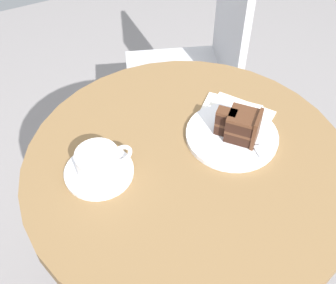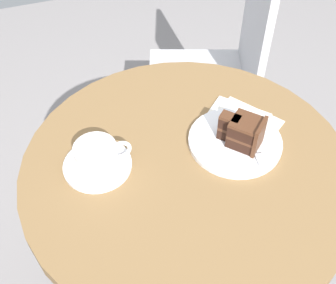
# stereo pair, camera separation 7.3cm
# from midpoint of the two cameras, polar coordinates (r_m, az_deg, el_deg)

# --- Properties ---
(cafe_table) EXTENTS (0.71, 0.71, 0.74)m
(cafe_table) POSITION_cam_midpoint_polar(r_m,az_deg,el_deg) (1.00, 0.39, -7.26)
(cafe_table) COLOR brown
(cafe_table) RESTS_ON ground
(saucer) EXTENTS (0.14, 0.14, 0.01)m
(saucer) POSITION_cam_midpoint_polar(r_m,az_deg,el_deg) (0.89, -11.65, -4.07)
(saucer) COLOR white
(saucer) RESTS_ON cafe_table
(coffee_cup) EXTENTS (0.12, 0.09, 0.06)m
(coffee_cup) POSITION_cam_midpoint_polar(r_m,az_deg,el_deg) (0.87, -11.75, -2.78)
(coffee_cup) COLOR white
(coffee_cup) RESTS_ON saucer
(teaspoon) EXTENTS (0.06, 0.08, 0.00)m
(teaspoon) POSITION_cam_midpoint_polar(r_m,az_deg,el_deg) (0.87, -9.42, -5.06)
(teaspoon) COLOR silver
(teaspoon) RESTS_ON saucer
(cake_plate) EXTENTS (0.21, 0.21, 0.01)m
(cake_plate) POSITION_cam_midpoint_polar(r_m,az_deg,el_deg) (0.95, 6.47, 0.78)
(cake_plate) COLOR white
(cake_plate) RESTS_ON cafe_table
(cake_slice) EXTENTS (0.09, 0.10, 0.07)m
(cake_slice) POSITION_cam_midpoint_polar(r_m,az_deg,el_deg) (0.92, 7.62, 2.04)
(cake_slice) COLOR black
(cake_slice) RESTS_ON cake_plate
(fork) EXTENTS (0.03, 0.14, 0.00)m
(fork) POSITION_cam_midpoint_polar(r_m,az_deg,el_deg) (0.93, 9.31, 0.24)
(fork) COLOR silver
(fork) RESTS_ON cake_plate
(napkin) EXTENTS (0.21, 0.22, 0.00)m
(napkin) POSITION_cam_midpoint_polar(r_m,az_deg,el_deg) (0.99, 6.58, 3.06)
(napkin) COLOR silver
(napkin) RESTS_ON cafe_table
(cafe_chair) EXTENTS (0.49, 0.49, 0.91)m
(cafe_chair) POSITION_cam_midpoint_polar(r_m,az_deg,el_deg) (1.54, 3.53, 11.60)
(cafe_chair) COLOR #BCBCC1
(cafe_chair) RESTS_ON ground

